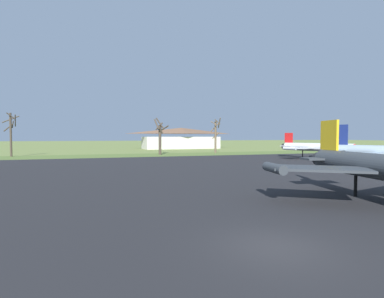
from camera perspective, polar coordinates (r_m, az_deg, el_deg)
ground_plane at (r=12.02m, az=15.39°, el=-17.75°), size 600.00×600.00×0.00m
asphalt_apron at (r=29.21m, az=-6.04°, el=-5.70°), size 109.09×62.99×0.05m
grass_verge_strip at (r=66.14m, az=-13.25°, el=-1.24°), size 169.09×12.00×0.06m
jet_fighter_front_left at (r=60.31m, az=22.89°, el=0.36°), size 13.35×14.74×4.88m
bare_tree_right_of_center at (r=71.46m, az=-31.20°, el=2.86°), size 3.14×2.90×8.98m
bare_tree_far_right at (r=67.73m, az=-6.12°, el=2.49°), size 3.30×3.26×8.34m
bare_tree_backdrop_extra at (r=75.31m, az=4.54°, el=2.75°), size 2.83×2.83×8.86m
visitor_building at (r=102.96m, az=-2.06°, el=2.02°), size 27.51×10.01×7.17m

